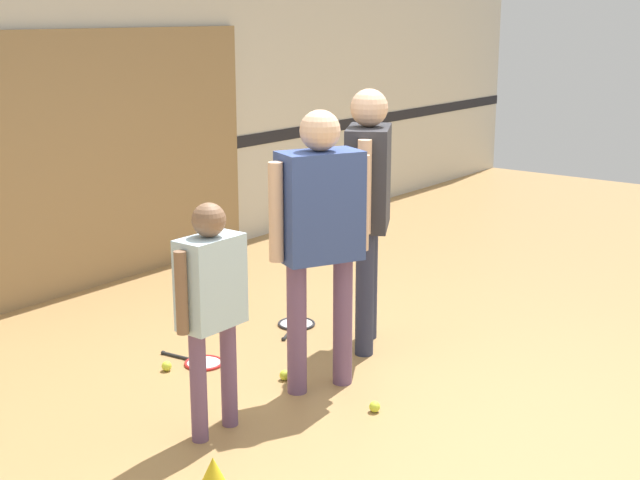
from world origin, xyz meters
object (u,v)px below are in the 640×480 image
object	(u,v)px
racket_second_spare	(296,325)
tennis_ball_near_instructor	(375,407)
person_instructor	(320,221)
racket_spare_on_floor	(201,362)
tennis_ball_by_spare_racket	(167,366)
tennis_ball_stray_left	(285,375)
person_student_right	(368,191)
person_student_left	(211,294)

from	to	relation	value
racket_second_spare	tennis_ball_near_instructor	distance (m)	1.57
person_instructor	racket_spare_on_floor	bearing A→B (deg)	127.75
racket_spare_on_floor	tennis_ball_by_spare_racket	size ratio (longest dim) A/B	7.78
tennis_ball_by_spare_racket	tennis_ball_stray_left	distance (m)	0.79
person_student_right	tennis_ball_near_instructor	xyz separation A→B (m)	(-0.86, -0.66, -1.08)
racket_spare_on_floor	tennis_ball_stray_left	bearing A→B (deg)	-174.89
person_student_left	tennis_ball_stray_left	size ratio (longest dim) A/B	19.92
person_instructor	racket_second_spare	size ratio (longest dim) A/B	3.37
racket_second_spare	person_student_right	bearing A→B (deg)	65.73
person_instructor	person_student_left	world-z (taller)	person_instructor
person_student_left	tennis_ball_by_spare_racket	bearing A→B (deg)	63.00
person_instructor	person_student_left	size ratio (longest dim) A/B	1.32
racket_second_spare	tennis_ball_by_spare_racket	bearing A→B (deg)	-29.42
person_student_right	racket_second_spare	bearing A→B (deg)	-120.83
person_student_right	tennis_ball_near_instructor	bearing A→B (deg)	7.55
person_student_left	racket_spare_on_floor	size ratio (longest dim) A/B	2.56
tennis_ball_by_spare_racket	person_instructor	bearing A→B (deg)	-67.04
person_student_right	tennis_ball_near_instructor	world-z (taller)	person_student_right
racket_second_spare	racket_spare_on_floor	bearing A→B (deg)	-25.43
person_student_right	racket_second_spare	world-z (taller)	person_student_right
person_student_right	tennis_ball_stray_left	distance (m)	1.36
tennis_ball_by_spare_racket	person_student_left	bearing A→B (deg)	-116.89
racket_spare_on_floor	tennis_ball_by_spare_racket	xyz separation A→B (m)	(-0.23, 0.09, 0.02)
person_instructor	tennis_ball_near_instructor	bearing A→B (deg)	-74.47
person_student_left	racket_second_spare	world-z (taller)	person_student_left
tennis_ball_stray_left	tennis_ball_by_spare_racket	bearing A→B (deg)	116.70
tennis_ball_near_instructor	racket_second_spare	bearing A→B (deg)	56.31
person_student_right	racket_second_spare	distance (m)	1.28
person_student_right	tennis_ball_stray_left	size ratio (longest dim) A/B	27.22
racket_spare_on_floor	person_instructor	bearing A→B (deg)	-175.15
tennis_ball_near_instructor	tennis_ball_by_spare_racket	distance (m)	1.47
tennis_ball_near_instructor	person_student_right	bearing A→B (deg)	37.39
tennis_ball_stray_left	person_student_right	bearing A→B (deg)	-4.60
person_instructor	tennis_ball_by_spare_racket	size ratio (longest dim) A/B	26.30
person_student_left	racket_second_spare	xyz separation A→B (m)	(1.63, 0.74, -0.80)
person_instructor	racket_spare_on_floor	world-z (taller)	person_instructor
person_instructor	tennis_ball_by_spare_racket	xyz separation A→B (m)	(-0.41, 0.96, -1.04)
tennis_ball_by_spare_racket	tennis_ball_stray_left	world-z (taller)	same
person_student_right	tennis_ball_by_spare_racket	world-z (taller)	person_student_right
racket_spare_on_floor	racket_second_spare	distance (m)	0.96
tennis_ball_near_instructor	tennis_ball_stray_left	xyz separation A→B (m)	(0.04, 0.72, 0.00)
person_instructor	tennis_ball_near_instructor	distance (m)	1.15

